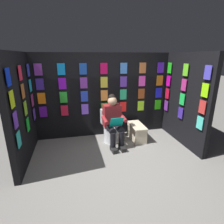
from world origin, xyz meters
The scene contains 7 objects.
ground_plane centered at (0.00, 0.00, 0.00)m, with size 30.00×30.00×0.00m, color gray.
display_wall_back centered at (0.00, -1.72, 1.05)m, with size 3.48×0.14×2.09m.
display_wall_left centered at (-1.74, -0.83, 1.05)m, with size 0.14×1.67×2.09m.
display_wall_right centered at (1.74, -0.83, 1.05)m, with size 0.14×1.67×2.09m.
toilet centered at (-0.08, -1.27, 0.33)m, with size 0.42×0.57×0.77m.
person_reading centered at (-0.10, -1.05, 0.60)m, with size 0.55×0.71×1.19m.
comic_longbox_near centered at (-0.74, -1.20, 0.19)m, with size 0.31×0.67×0.38m.
Camera 1 is at (0.78, 2.68, 2.01)m, focal length 28.61 mm.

